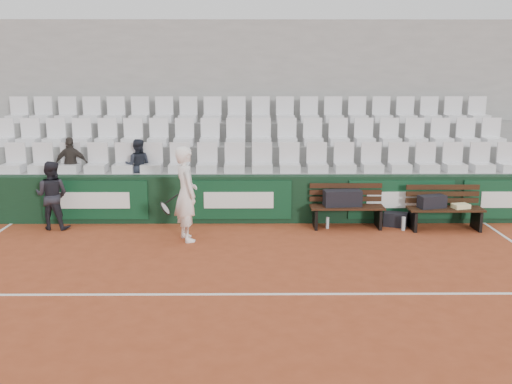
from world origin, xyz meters
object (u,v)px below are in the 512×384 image
(sports_bag_left, at_px, (342,198))
(water_bottle_far, at_px, (403,224))
(tennis_player, at_px, (186,194))
(spectator_b, at_px, (70,144))
(bench_left, at_px, (347,217))
(spectator_c, at_px, (137,145))
(sports_bag_ground, at_px, (396,219))
(bench_right, at_px, (445,219))
(ball_kid, at_px, (52,195))
(sports_bag_right, at_px, (432,202))
(water_bottle_near, at_px, (327,223))

(sports_bag_left, relative_size, water_bottle_far, 2.72)
(tennis_player, height_order, spectator_b, spectator_b)
(bench_left, bearing_deg, sports_bag_left, 157.34)
(bench_left, distance_m, tennis_player, 3.37)
(bench_left, height_order, spectator_b, spectator_b)
(water_bottle_far, height_order, spectator_c, spectator_c)
(tennis_player, bearing_deg, spectator_b, 146.18)
(tennis_player, distance_m, spectator_c, 2.29)
(sports_bag_ground, bearing_deg, bench_left, -174.74)
(bench_right, height_order, water_bottle_far, bench_right)
(ball_kid, distance_m, spectator_c, 2.06)
(sports_bag_right, bearing_deg, bench_right, -5.32)
(sports_bag_ground, height_order, tennis_player, tennis_player)
(bench_right, relative_size, ball_kid, 1.07)
(tennis_player, bearing_deg, bench_left, 14.74)
(water_bottle_near, xyz_separation_m, tennis_player, (-2.79, -0.77, 0.78))
(spectator_b, bearing_deg, bench_left, 161.22)
(tennis_player, bearing_deg, water_bottle_near, 15.44)
(spectator_b, bearing_deg, bench_right, 162.35)
(sports_bag_right, xyz_separation_m, water_bottle_far, (-0.57, -0.08, -0.44))
(sports_bag_ground, bearing_deg, ball_kid, -178.88)
(bench_right, height_order, tennis_player, tennis_player)
(bench_right, relative_size, spectator_b, 1.24)
(bench_right, distance_m, sports_bag_left, 2.10)
(tennis_player, relative_size, spectator_c, 1.55)
(water_bottle_near, bearing_deg, sports_bag_ground, 6.54)
(water_bottle_far, bearing_deg, sports_bag_left, 167.97)
(water_bottle_near, bearing_deg, water_bottle_far, -5.60)
(bench_left, relative_size, ball_kid, 1.07)
(sports_bag_right, xyz_separation_m, spectator_c, (-6.12, 1.10, 1.01))
(bench_right, bearing_deg, spectator_b, 171.85)
(sports_bag_right, height_order, water_bottle_far, sports_bag_right)
(water_bottle_near, xyz_separation_m, spectator_b, (-5.48, 1.03, 1.48))
(bench_right, height_order, water_bottle_near, bench_right)
(water_bottle_far, distance_m, spectator_c, 5.85)
(water_bottle_near, height_order, ball_kid, ball_kid)
(water_bottle_far, bearing_deg, sports_bag_right, 8.05)
(water_bottle_near, bearing_deg, bench_right, -2.26)
(sports_bag_left, distance_m, sports_bag_ground, 1.22)
(sports_bag_right, bearing_deg, water_bottle_near, 178.14)
(bench_right, xyz_separation_m, water_bottle_far, (-0.85, -0.06, -0.09))
(sports_bag_ground, xyz_separation_m, water_bottle_far, (0.08, -0.31, -0.00))
(spectator_c, bearing_deg, water_bottle_near, 165.18)
(water_bottle_far, bearing_deg, spectator_b, 170.43)
(spectator_c, bearing_deg, bench_left, 167.30)
(bench_left, distance_m, sports_bag_ground, 1.04)
(water_bottle_far, xyz_separation_m, spectator_c, (-5.55, 1.18, 1.44))
(sports_bag_ground, xyz_separation_m, water_bottle_near, (-1.44, -0.16, -0.02))
(bench_left, height_order, sports_bag_ground, bench_left)
(sports_bag_ground, distance_m, ball_kid, 7.05)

